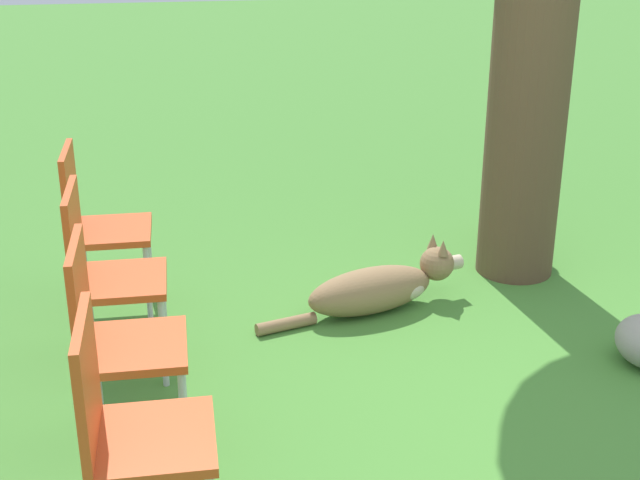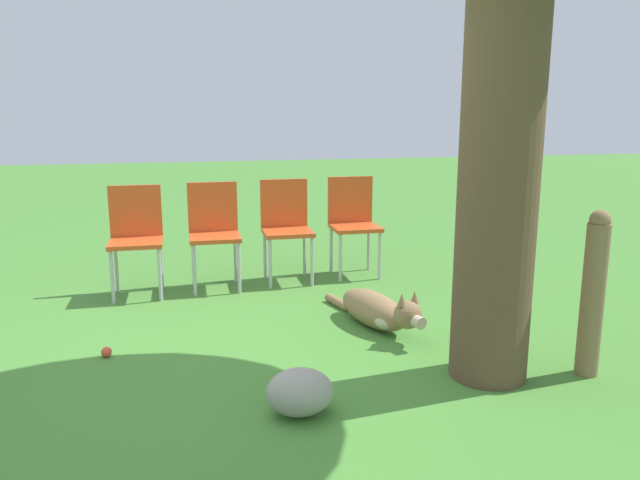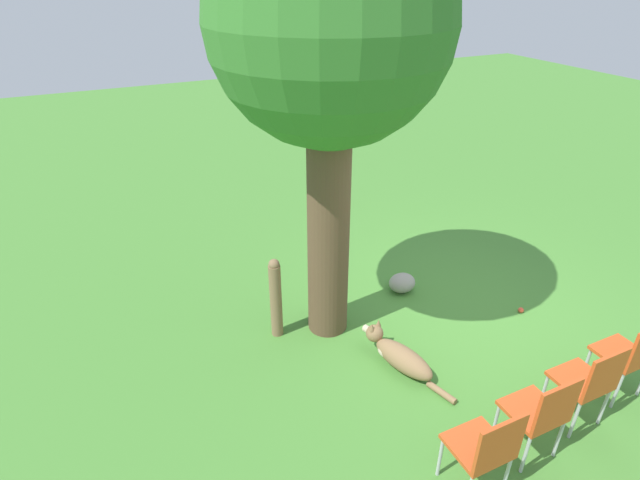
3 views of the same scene
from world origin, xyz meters
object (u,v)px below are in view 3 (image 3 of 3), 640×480
red_chair_0 (632,353)px  oak_tree (330,33)px  tennis_ball (521,310)px  red_chair_1 (590,380)px  red_chair_2 (542,411)px  red_chair_3 (486,447)px  fence_post (276,298)px  dog (399,355)px

red_chair_0 → oak_tree: bearing=44.3°
oak_tree → tennis_ball: 4.03m
red_chair_1 → tennis_ball: bearing=-27.8°
red_chair_2 → tennis_ball: (1.58, -1.45, -0.51)m
red_chair_3 → tennis_ball: 2.74m
red_chair_0 → red_chair_3: same height
red_chair_1 → red_chair_3: 1.34m
oak_tree → red_chair_3: oak_tree is taller
red_chair_2 → tennis_ball: bearing=-42.6°
red_chair_0 → red_chair_1: same height
fence_post → red_chair_0: size_ratio=1.08×
oak_tree → red_chair_3: bearing=-176.0°
red_chair_0 → tennis_ball: 1.51m
tennis_ball → red_chair_1: bearing=152.3°
red_chair_2 → tennis_ball: red_chair_2 is taller
dog → oak_tree: bearing=7.1°
fence_post → red_chair_1: bearing=-139.0°
red_chair_1 → fence_post: bearing=41.0°
red_chair_0 → red_chair_2: 1.34m
dog → red_chair_2: size_ratio=1.31×
dog → fence_post: (1.04, 0.99, 0.38)m
red_chair_2 → oak_tree: bearing=19.3°
dog → red_chair_2: red_chair_2 is taller
oak_tree → red_chair_1: bearing=-146.8°
fence_post → red_chair_3: size_ratio=1.08×
oak_tree → red_chair_0: size_ratio=4.79×
fence_post → tennis_ball: size_ratio=14.89×
red_chair_1 → red_chair_2: (-0.08, 0.66, 0.00)m
red_chair_0 → red_chair_2: same height
oak_tree → red_chair_0: (-2.21, -2.16, -2.71)m
dog → red_chair_0: bearing=-142.3°
red_chair_1 → red_chair_0: bearing=-83.1°
red_chair_0 → fence_post: bearing=49.8°
red_chair_1 → red_chair_3: (-0.16, 1.33, 0.00)m
oak_tree → red_chair_2: oak_tree is taller
dog → fence_post: bearing=27.5°
red_chair_0 → red_chair_1: 0.67m
red_chair_1 → tennis_ball: red_chair_1 is taller
red_chair_1 → red_chair_3: size_ratio=1.00×
oak_tree → fence_post: oak_tree is taller
red_chair_2 → red_chair_3: (-0.08, 0.66, 0.00)m
fence_post → red_chair_0: bearing=-130.1°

